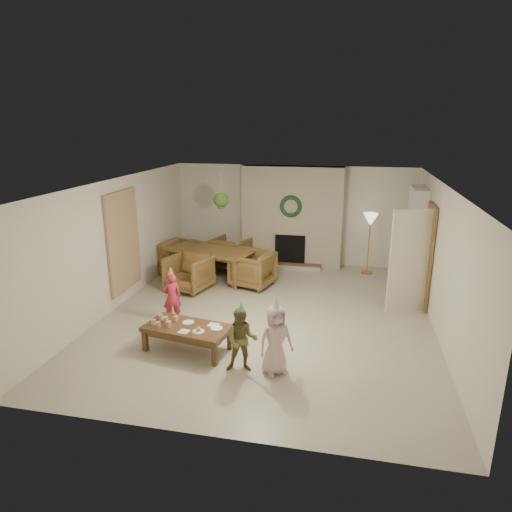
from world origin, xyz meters
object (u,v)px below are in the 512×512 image
(coffee_table_top, at_px, (187,328))
(child_pink, at_px, (276,340))
(dining_chair_left, at_px, (180,257))
(child_red, at_px, (172,297))
(dining_chair_near, at_px, (189,273))
(child_plaid, at_px, (242,340))
(dining_chair_far, at_px, (230,253))
(dining_table, at_px, (211,264))
(dining_chair_right, at_px, (253,269))

(coffee_table_top, height_order, child_pink, child_pink)
(coffee_table_top, bearing_deg, dining_chair_left, 122.42)
(child_red, height_order, child_pink, child_pink)
(dining_chair_near, bearing_deg, child_plaid, -41.48)
(dining_chair_left, distance_m, coffee_table_top, 3.96)
(child_red, relative_size, child_plaid, 0.96)
(dining_chair_left, relative_size, coffee_table_top, 0.63)
(child_plaid, xyz_separation_m, child_pink, (0.49, 0.05, 0.03))
(dining_chair_near, distance_m, dining_chair_far, 1.76)
(child_pink, bearing_deg, dining_chair_far, 77.90)
(dining_table, distance_m, child_red, 2.44)
(dining_chair_left, xyz_separation_m, child_red, (0.87, -2.67, 0.08))
(dining_chair_near, distance_m, child_red, 1.61)
(dining_chair_left, distance_m, child_red, 2.81)
(child_pink, bearing_deg, coffee_table_top, 131.34)
(child_plaid, bearing_deg, coffee_table_top, 148.08)
(dining_chair_near, height_order, coffee_table_top, dining_chair_near)
(dining_chair_far, bearing_deg, child_plaid, 122.93)
(child_red, bearing_deg, dining_chair_right, -146.86)
(dining_chair_far, distance_m, dining_chair_right, 1.41)
(child_pink, bearing_deg, child_plaid, 151.39)
(dining_chair_far, bearing_deg, child_red, 102.14)
(child_red, xyz_separation_m, child_pink, (2.14, -1.36, 0.06))
(dining_chair_near, distance_m, dining_chair_right, 1.41)
(dining_table, xyz_separation_m, dining_chair_right, (1.06, -0.30, 0.04))
(dining_chair_near, relative_size, child_pink, 0.82)
(dining_table, bearing_deg, coffee_table_top, -62.87)
(dining_chair_near, xyz_separation_m, coffee_table_top, (0.92, -2.57, -0.00))
(dining_chair_left, bearing_deg, coffee_table_top, -141.49)
(dining_chair_far, xyz_separation_m, child_plaid, (1.44, -4.69, 0.10))
(dining_table, relative_size, coffee_table_top, 1.47)
(dining_table, height_order, dining_chair_right, dining_chair_right)
(dining_chair_far, xyz_separation_m, child_pink, (1.93, -4.63, 0.13))
(coffee_table_top, xyz_separation_m, child_red, (-0.65, 0.98, 0.08))
(dining_chair_right, xyz_separation_m, child_plaid, (0.62, -3.54, 0.10))
(dining_chair_near, xyz_separation_m, child_plaid, (1.92, -2.99, 0.10))
(dining_chair_right, height_order, child_red, child_red)
(dining_chair_far, distance_m, dining_chair_left, 1.24)
(dining_chair_right, xyz_separation_m, coffee_table_top, (-0.38, -3.12, -0.00))
(child_pink, bearing_deg, dining_chair_right, 72.98)
(dining_table, xyz_separation_m, child_pink, (2.17, -3.79, 0.17))
(child_plaid, bearing_deg, child_pink, -2.93)
(dining_table, distance_m, dining_chair_near, 0.88)
(dining_table, bearing_deg, dining_chair_left, 180.00)
(dining_chair_left, xyz_separation_m, dining_chair_right, (1.90, -0.54, 0.00))
(dining_table, height_order, dining_chair_far, dining_chair_far)
(dining_chair_far, xyz_separation_m, child_red, (-0.21, -3.28, 0.08))
(dining_chair_left, bearing_deg, child_pink, -127.34)
(dining_table, bearing_deg, child_red, -73.51)
(dining_table, xyz_separation_m, coffee_table_top, (0.68, -3.42, 0.04))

